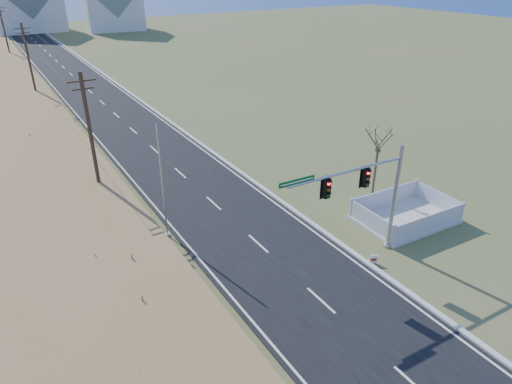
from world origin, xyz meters
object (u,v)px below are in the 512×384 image
flagpole (163,194)px  bare_tree (379,138)px  fence_enclosure (405,217)px  open_sign (373,259)px  traffic_signal_mast (372,193)px

flagpole → bare_tree: size_ratio=1.31×
fence_enclosure → open_sign: bearing=-152.7°
flagpole → fence_enclosure: bearing=-24.3°
traffic_signal_mast → flagpole: (-8.97, 7.86, -1.15)m
fence_enclosure → flagpole: 15.56m
bare_tree → flagpole: bearing=169.8°
traffic_signal_mast → flagpole: bearing=140.3°
traffic_signal_mast → bare_tree: (5.69, 5.21, 0.42)m
open_sign → bare_tree: 9.44m
traffic_signal_mast → bare_tree: 7.73m
fence_enclosure → open_sign: size_ratio=11.46×
fence_enclosure → traffic_signal_mast: bearing=-161.0°
open_sign → bare_tree: bare_tree is taller
fence_enclosure → flagpole: size_ratio=0.88×
fence_enclosure → flagpole: bearing=157.6°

